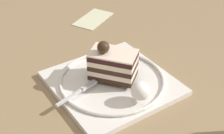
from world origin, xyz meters
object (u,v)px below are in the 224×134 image
(cake_slice, at_px, (111,65))
(whipped_cream_dollop, at_px, (140,91))
(dessert_plate, at_px, (112,82))
(folded_napkin, at_px, (93,19))
(fork, at_px, (78,92))

(cake_slice, bearing_deg, whipped_cream_dollop, -161.89)
(whipped_cream_dollop, bearing_deg, dessert_plate, 18.16)
(dessert_plate, relative_size, cake_slice, 2.56)
(cake_slice, height_order, folded_napkin, cake_slice)
(dessert_plate, distance_m, fork, 0.09)
(fork, bearing_deg, cake_slice, -73.69)
(dessert_plate, relative_size, folded_napkin, 2.25)
(whipped_cream_dollop, relative_size, fork, 0.39)
(folded_napkin, bearing_deg, dessert_plate, 168.90)
(cake_slice, distance_m, fork, 0.09)
(dessert_plate, bearing_deg, fork, 104.93)
(whipped_cream_dollop, bearing_deg, folded_napkin, -5.10)
(dessert_plate, height_order, fork, fork)
(dessert_plate, height_order, whipped_cream_dollop, whipped_cream_dollop)
(dessert_plate, xyz_separation_m, cake_slice, (0.00, 0.00, 0.04))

